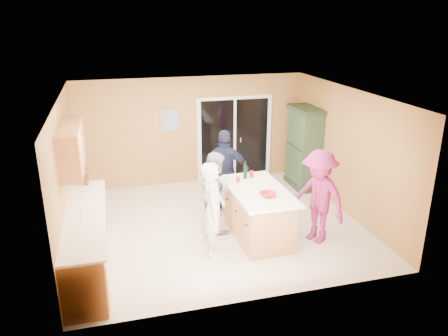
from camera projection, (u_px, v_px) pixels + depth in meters
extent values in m
plane|color=beige|center=(218.00, 224.00, 8.72)|extent=(5.50, 5.50, 0.00)
cube|color=white|center=(217.00, 95.00, 7.86)|extent=(5.50, 5.00, 0.10)
cube|color=#E6BC5E|center=(193.00, 131.00, 10.57)|extent=(5.50, 0.10, 2.60)
cube|color=#E6BC5E|center=(262.00, 219.00, 6.01)|extent=(5.50, 0.10, 2.60)
cube|color=#E6BC5E|center=(65.00, 176.00, 7.62)|extent=(0.10, 5.00, 2.60)
cube|color=#E6BC5E|center=(347.00, 152.00, 8.96)|extent=(0.10, 5.00, 2.60)
cube|color=tan|center=(87.00, 241.00, 7.16)|extent=(0.60, 3.00, 0.90)
cube|color=silver|center=(86.00, 281.00, 6.18)|extent=(0.62, 0.60, 0.72)
cube|color=white|center=(85.00, 215.00, 7.01)|extent=(0.65, 3.05, 0.04)
cylinder|color=silver|center=(81.00, 219.00, 6.49)|extent=(0.02, 0.02, 0.30)
cube|color=tan|center=(71.00, 147.00, 7.29)|extent=(0.35, 1.60, 0.75)
cube|color=white|center=(234.00, 138.00, 10.88)|extent=(1.90, 0.05, 2.10)
cube|color=black|center=(235.00, 138.00, 10.86)|extent=(1.70, 0.03, 1.94)
cube|color=white|center=(235.00, 138.00, 10.86)|extent=(0.06, 0.04, 1.94)
cube|color=silver|center=(241.00, 140.00, 10.90)|extent=(0.02, 0.03, 0.12)
cube|color=tan|center=(170.00, 120.00, 10.32)|extent=(0.46, 0.03, 0.56)
cube|color=#496097|center=(170.00, 120.00, 10.30)|extent=(0.38, 0.02, 0.48)
cube|color=tan|center=(258.00, 214.00, 8.11)|extent=(0.87, 1.63, 0.92)
cube|color=white|center=(258.00, 190.00, 7.95)|extent=(1.03, 1.84, 0.04)
cube|color=black|center=(257.00, 234.00, 8.24)|extent=(0.78, 1.55, 0.10)
cube|color=#1F3321|center=(302.00, 183.00, 10.68)|extent=(0.54, 1.02, 0.12)
cube|color=#334D37|center=(304.00, 148.00, 10.37)|extent=(0.48, 0.96, 1.81)
cube|color=#1F3321|center=(306.00, 109.00, 10.06)|extent=(0.56, 1.06, 0.08)
imported|color=silver|center=(213.00, 210.00, 7.40)|extent=(0.54, 0.70, 1.68)
imported|color=#AEAEB0|center=(215.00, 191.00, 8.33)|extent=(0.83, 0.92, 1.56)
imported|color=#191A38|center=(225.00, 172.00, 9.05)|extent=(1.12, 0.73, 1.77)
imported|color=#9A216E|center=(318.00, 197.00, 7.84)|extent=(1.07, 1.29, 1.74)
imported|color=red|center=(268.00, 194.00, 7.64)|extent=(0.34, 0.34, 0.07)
imported|color=#A81017|center=(85.00, 176.00, 8.14)|extent=(0.22, 0.16, 0.37)
cylinder|color=red|center=(251.00, 174.00, 8.53)|extent=(0.11, 0.11, 0.12)
cylinder|color=red|center=(238.00, 179.00, 8.27)|extent=(0.10, 0.10, 0.11)
cylinder|color=black|center=(245.00, 172.00, 8.44)|extent=(0.08, 0.08, 0.25)
cylinder|color=black|center=(245.00, 164.00, 8.38)|extent=(0.03, 0.03, 0.09)
cylinder|color=silver|center=(256.00, 197.00, 7.59)|extent=(0.21, 0.21, 0.01)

